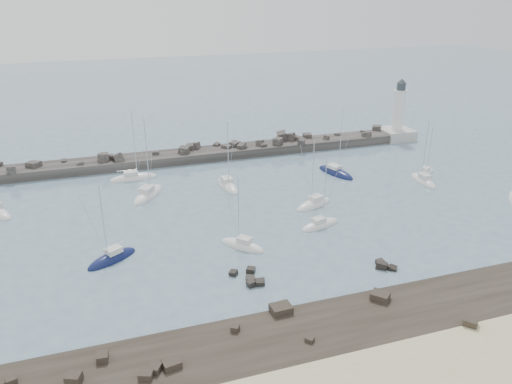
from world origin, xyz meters
TOP-DOWN VIEW (x-y plane):
  - ground at (0.00, 0.00)m, footprint 400.00×400.00m
  - rock_shelf at (0.20, -21.97)m, footprint 140.00×12.32m
  - rock_cluster_near at (-3.57, -9.10)m, footprint 4.04×4.35m
  - rock_cluster_far at (13.31, -11.64)m, footprint 2.82×2.90m
  - breakwater at (-7.56, 38.01)m, footprint 115.00×7.35m
  - lighthouse at (47.00, 38.00)m, footprint 7.00×7.00m
  - sailboat_2 at (-19.43, 1.17)m, footprint 7.32×5.68m
  - sailboat_3 at (-12.26, 21.51)m, footprint 7.40×9.09m
  - sailboat_4 at (-13.84, 30.37)m, footprint 8.86×3.03m
  - sailboat_5 at (-2.27, -0.80)m, footprint 6.04×6.49m
  - sailboat_6 at (1.62, 21.10)m, footprint 3.29×8.37m
  - sailboat_7 at (10.59, 1.74)m, footprint 7.21×3.95m
  - sailboat_8 at (22.98, 21.20)m, footprint 5.16×9.24m
  - sailboat_9 at (12.84, 8.86)m, footprint 7.84×4.95m
  - sailboat_10 at (36.13, 12.28)m, footprint 3.00×7.74m
  - sailboat_12 at (39.20, 15.68)m, footprint 6.13×5.12m

SIDE VIEW (x-z plane):
  - ground at x=0.00m, z-range 0.00..0.00m
  - rock_shelf at x=0.20m, z-range -0.94..0.98m
  - rock_cluster_far at x=13.31m, z-range -0.68..0.86m
  - rock_cluster_near at x=-3.57m, z-range -0.61..0.81m
  - sailboat_7 at x=10.59m, z-range -5.36..5.62m
  - sailboat_4 at x=-13.84m, z-range -6.76..7.03m
  - sailboat_8 at x=22.98m, z-range -6.81..7.08m
  - sailboat_12 at x=39.20m, z-range -4.85..5.13m
  - sailboat_5 at x=-2.27m, z-range -5.33..5.62m
  - sailboat_9 at x=12.84m, z-range -5.88..6.17m
  - sailboat_10 at x=36.13m, z-range -5.93..6.22m
  - sailboat_6 at x=1.62m, z-range -6.38..6.67m
  - sailboat_3 at x=-12.26m, z-range -7.05..7.35m
  - sailboat_2 at x=-19.43m, z-range -5.69..5.99m
  - breakwater at x=-7.56m, z-range -2.38..3.03m
  - lighthouse at x=47.00m, z-range -4.21..10.39m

